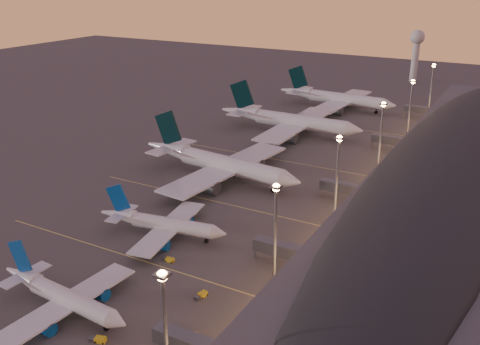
{
  "coord_description": "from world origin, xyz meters",
  "views": [
    {
      "loc": [
        80.46,
        -95.28,
        68.57
      ],
      "look_at": [
        2.0,
        45.0,
        7.0
      ],
      "focal_mm": 40.0,
      "sensor_mm": 36.0,
      "label": 1
    }
  ],
  "objects_px": {
    "radar_tower": "(416,47)",
    "airliner_wide_near": "(218,163)",
    "baggage_tug_d": "(201,295)",
    "baggage_tug_a": "(98,339)",
    "baggage_tug_c": "(169,260)",
    "airliner_wide_mid": "(289,121)",
    "airliner_narrow_north": "(162,224)",
    "baggage_tug_b": "(188,336)",
    "airliner_narrow_south": "(62,296)",
    "airliner_wide_far": "(336,98)"
  },
  "relations": [
    {
      "from": "radar_tower",
      "to": "airliner_wide_near",
      "type": "bearing_deg",
      "value": -95.84
    },
    {
      "from": "radar_tower",
      "to": "baggage_tug_d",
      "type": "height_order",
      "value": "radar_tower"
    },
    {
      "from": "baggage_tug_a",
      "to": "baggage_tug_c",
      "type": "relative_size",
      "value": 1.09
    },
    {
      "from": "airliner_wide_mid",
      "to": "baggage_tug_d",
      "type": "height_order",
      "value": "airliner_wide_mid"
    },
    {
      "from": "airliner_wide_near",
      "to": "airliner_narrow_north",
      "type": "bearing_deg",
      "value": -72.3
    },
    {
      "from": "baggage_tug_b",
      "to": "radar_tower",
      "type": "bearing_deg",
      "value": 81.74
    },
    {
      "from": "airliner_narrow_south",
      "to": "baggage_tug_c",
      "type": "relative_size",
      "value": 11.36
    },
    {
      "from": "airliner_wide_far",
      "to": "baggage_tug_b",
      "type": "height_order",
      "value": "airliner_wide_far"
    },
    {
      "from": "airliner_wide_mid",
      "to": "baggage_tug_c",
      "type": "bearing_deg",
      "value": -79.73
    },
    {
      "from": "baggage_tug_d",
      "to": "baggage_tug_c",
      "type": "bearing_deg",
      "value": 70.55
    },
    {
      "from": "baggage_tug_c",
      "to": "baggage_tug_a",
      "type": "bearing_deg",
      "value": -83.05
    },
    {
      "from": "airliner_wide_far",
      "to": "radar_tower",
      "type": "bearing_deg",
      "value": 81.52
    },
    {
      "from": "baggage_tug_a",
      "to": "baggage_tug_d",
      "type": "xyz_separation_m",
      "value": [
        9.31,
        22.6,
        -0.01
      ]
    },
    {
      "from": "airliner_wide_far",
      "to": "baggage_tug_d",
      "type": "height_order",
      "value": "airliner_wide_far"
    },
    {
      "from": "airliner_wide_mid",
      "to": "baggage_tug_c",
      "type": "height_order",
      "value": "airliner_wide_mid"
    },
    {
      "from": "airliner_narrow_south",
      "to": "airliner_wide_near",
      "type": "distance_m",
      "value": 83.36
    },
    {
      "from": "airliner_wide_near",
      "to": "baggage_tug_d",
      "type": "xyz_separation_m",
      "value": [
        34.64,
        -64.15,
        -4.95
      ]
    },
    {
      "from": "airliner_narrow_north",
      "to": "baggage_tug_d",
      "type": "bearing_deg",
      "value": -47.08
    },
    {
      "from": "baggage_tug_a",
      "to": "baggage_tug_c",
      "type": "height_order",
      "value": "baggage_tug_a"
    },
    {
      "from": "airliner_narrow_north",
      "to": "baggage_tug_b",
      "type": "height_order",
      "value": "airliner_narrow_north"
    },
    {
      "from": "baggage_tug_a",
      "to": "baggage_tug_b",
      "type": "bearing_deg",
      "value": 16.35
    },
    {
      "from": "baggage_tug_c",
      "to": "airliner_wide_near",
      "type": "bearing_deg",
      "value": 104.61
    },
    {
      "from": "airliner_narrow_north",
      "to": "airliner_wide_mid",
      "type": "xyz_separation_m",
      "value": [
        -10.37,
        106.22,
        2.1
      ]
    },
    {
      "from": "radar_tower",
      "to": "baggage_tug_c",
      "type": "relative_size",
      "value": 9.93
    },
    {
      "from": "airliner_narrow_south",
      "to": "airliner_wide_near",
      "type": "xyz_separation_m",
      "value": [
        -11.46,
        82.55,
        1.97
      ]
    },
    {
      "from": "airliner_narrow_south",
      "to": "airliner_wide_mid",
      "type": "distance_m",
      "value": 144.81
    },
    {
      "from": "baggage_tug_c",
      "to": "baggage_tug_d",
      "type": "height_order",
      "value": "baggage_tug_d"
    },
    {
      "from": "baggage_tug_b",
      "to": "airliner_wide_near",
      "type": "bearing_deg",
      "value": 105.33
    },
    {
      "from": "radar_tower",
      "to": "baggage_tug_a",
      "type": "bearing_deg",
      "value": -89.19
    },
    {
      "from": "baggage_tug_d",
      "to": "baggage_tug_a",
      "type": "bearing_deg",
      "value": 168.29
    },
    {
      "from": "radar_tower",
      "to": "baggage_tug_b",
      "type": "xyz_separation_m",
      "value": [
        18.92,
        -284.29,
        -21.32
      ]
    },
    {
      "from": "baggage_tug_b",
      "to": "baggage_tug_d",
      "type": "bearing_deg",
      "value": 100.4
    },
    {
      "from": "airliner_narrow_north",
      "to": "radar_tower",
      "type": "height_order",
      "value": "radar_tower"
    },
    {
      "from": "airliner_wide_mid",
      "to": "baggage_tug_d",
      "type": "bearing_deg",
      "value": -73.63
    },
    {
      "from": "airliner_wide_near",
      "to": "baggage_tug_d",
      "type": "relative_size",
      "value": 18.76
    },
    {
      "from": "airliner_narrow_south",
      "to": "baggage_tug_b",
      "type": "xyz_separation_m",
      "value": [
        28.64,
        5.21,
        -2.88
      ]
    },
    {
      "from": "airliner_narrow_north",
      "to": "baggage_tug_d",
      "type": "xyz_separation_m",
      "value": [
        25.5,
        -19.62,
        -3.05
      ]
    },
    {
      "from": "airliner_wide_mid",
      "to": "radar_tower",
      "type": "bearing_deg",
      "value": 81.69
    },
    {
      "from": "airliner_narrow_north",
      "to": "baggage_tug_c",
      "type": "relative_size",
      "value": 11.56
    },
    {
      "from": "airliner_narrow_north",
      "to": "airliner_wide_mid",
      "type": "relative_size",
      "value": 0.56
    },
    {
      "from": "airliner_narrow_north",
      "to": "airliner_wide_mid",
      "type": "height_order",
      "value": "airliner_wide_mid"
    },
    {
      "from": "airliner_wide_far",
      "to": "airliner_wide_mid",
      "type": "bearing_deg",
      "value": -89.66
    },
    {
      "from": "airliner_narrow_south",
      "to": "baggage_tug_d",
      "type": "height_order",
      "value": "airliner_narrow_south"
    },
    {
      "from": "airliner_wide_near",
      "to": "baggage_tug_b",
      "type": "height_order",
      "value": "airliner_wide_near"
    },
    {
      "from": "airliner_narrow_north",
      "to": "baggage_tug_a",
      "type": "distance_m",
      "value": 45.32
    },
    {
      "from": "airliner_narrow_south",
      "to": "baggage_tug_b",
      "type": "height_order",
      "value": "airliner_narrow_south"
    },
    {
      "from": "airliner_wide_near",
      "to": "airliner_wide_far",
      "type": "height_order",
      "value": "airliner_wide_near"
    },
    {
      "from": "baggage_tug_a",
      "to": "baggage_tug_b",
      "type": "distance_m",
      "value": 17.52
    },
    {
      "from": "airliner_wide_near",
      "to": "baggage_tug_a",
      "type": "bearing_deg",
      "value": -67.63
    },
    {
      "from": "airliner_narrow_south",
      "to": "airliner_wide_far",
      "type": "height_order",
      "value": "airliner_wide_far"
    }
  ]
}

